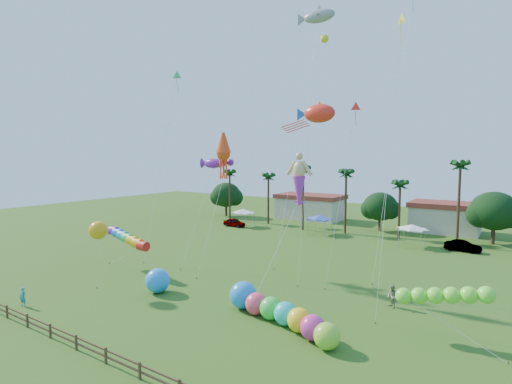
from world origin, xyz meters
The scene contains 23 objects.
ground centered at (0.00, 0.00, 0.00)m, with size 160.00×160.00×0.00m, color #285116.
tree_line centered at (3.57, 44.00, 4.28)m, with size 69.46×8.91×11.00m.
buildings_row centered at (-3.09, 50.00, 2.00)m, with size 35.00×7.00×4.00m.
tent_row centered at (-6.00, 36.33, 2.75)m, with size 31.00×4.00×0.60m.
fence centered at (0.00, -6.00, 0.61)m, with size 36.12×0.12×1.00m.
car_a centered at (-21.20, 35.04, 0.71)m, with size 1.67×4.15×1.41m, color #4C4C54.
car_b centered at (14.07, 36.81, 0.70)m, with size 1.49×4.27×1.41m, color #4C4C54.
spectator_a centered at (-13.48, -4.11, 0.78)m, with size 0.57×0.38×1.57m, color teal.
spectator_b centered at (11.68, 12.33, 0.93)m, with size 0.90×0.70×1.86m, color gray.
caterpillar_inflatable centered at (5.49, 4.54, 0.92)m, with size 10.59×4.81×2.19m.
blue_ball centered at (-6.80, 4.29, 1.10)m, with size 2.20×2.20×2.20m, color #1C92FE.
rainbow_tube centered at (-13.33, 6.70, 3.18)m, with size 9.04×2.28×3.69m.
green_worm centered at (13.63, 7.72, 2.74)m, with size 9.21×2.22×3.40m.
orange_ball_kite centered at (-11.83, 1.91, 5.52)m, with size 2.16×2.16×6.35m.
merman_kite centered at (2.85, 12.89, 9.76)m, with size 3.00×5.02×12.12m.
fish_kite centered at (3.00, 16.77, 16.42)m, with size 5.17×5.81×17.46m.
shark_kite centered at (0.05, 22.72, 27.90)m, with size 5.37×8.02×28.82m.
squid_kite centered at (-6.40, 13.39, 12.46)m, with size 1.89×5.19×14.82m.
lobster_kite centered at (-8.77, 14.57, 11.43)m, with size 4.21×5.31×12.22m.
delta_kite_red centered at (6.13, 18.19, 16.61)m, with size 1.38×5.34×17.52m.
delta_kite_yellow centered at (11.83, 11.70, 21.70)m, with size 0.90×3.83×22.92m.
delta_kite_green centered at (-14.55, 14.88, 21.24)m, with size 1.80×5.18×22.27m.
delta_kite_blue centered at (10.35, 21.31, 26.89)m, with size 2.42×4.73×28.33m.
Camera 1 is at (19.90, -19.83, 12.27)m, focal length 28.00 mm.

